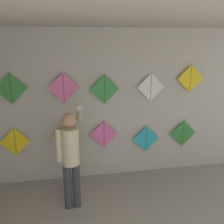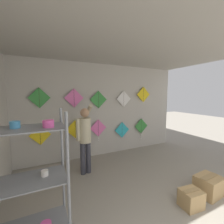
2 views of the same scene
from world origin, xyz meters
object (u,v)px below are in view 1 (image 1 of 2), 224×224
at_px(kite_4, 183,135).
at_px(kite_8, 151,87).
at_px(kite_0, 15,142).
at_px(kite_7, 105,89).
at_px(kite_3, 146,139).
at_px(kite_9, 191,79).
at_px(kite_1, 67,135).
at_px(shopkeeper, 70,153).
at_px(kite_6, 64,88).
at_px(kite_5, 11,89).
at_px(kite_2, 104,136).

relative_size(kite_4, kite_8, 1.39).
height_order(kite_0, kite_7, kite_7).
xyz_separation_m(kite_0, kite_3, (2.44, 0.00, -0.11)).
distance_m(kite_8, kite_9, 0.79).
height_order(kite_1, kite_7, kite_7).
height_order(shopkeeper, kite_4, shopkeeper).
xyz_separation_m(kite_1, kite_6, (-0.01, 0.00, 0.89)).
height_order(kite_4, kite_6, kite_6).
bearing_deg(kite_5, shopkeeper, -42.08).
xyz_separation_m(shopkeeper, kite_8, (1.53, 0.84, 0.80)).
height_order(kite_1, kite_8, kite_8).
bearing_deg(kite_3, kite_1, 180.00).
relative_size(kite_7, kite_8, 1.00).
bearing_deg(kite_3, kite_4, -0.08).
bearing_deg(kite_4, kite_2, 179.99).
xyz_separation_m(kite_2, kite_8, (0.89, 0.00, 0.90)).
bearing_deg(kite_1, kite_0, 180.00).
distance_m(kite_3, kite_7, 1.30).
relative_size(kite_1, kite_2, 0.79).
height_order(kite_3, kite_8, kite_8).
relative_size(kite_0, kite_2, 0.79).
bearing_deg(kite_2, kite_6, 179.94).
relative_size(shopkeeper, kite_8, 3.17).
distance_m(kite_0, kite_1, 0.91).
distance_m(kite_4, kite_7, 1.87).
relative_size(kite_5, kite_9, 1.00).
distance_m(kite_6, kite_7, 0.72).
xyz_separation_m(kite_5, kite_7, (1.59, 0.00, -0.07)).
xyz_separation_m(kite_2, kite_9, (1.67, 0.00, 1.04)).
bearing_deg(kite_7, kite_4, -0.04).
xyz_separation_m(kite_0, kite_9, (3.27, 0.00, 1.05)).
xyz_separation_m(shopkeeper, kite_5, (-0.93, 0.84, 0.86)).
xyz_separation_m(kite_2, kite_6, (-0.70, 0.00, 0.94)).
distance_m(shopkeeper, kite_1, 0.84).
distance_m(kite_7, kite_8, 0.87).
distance_m(kite_6, kite_9, 2.37).
xyz_separation_m(kite_4, kite_5, (-3.18, 0.00, 1.06)).
xyz_separation_m(kite_4, kite_6, (-2.31, 0.00, 1.05)).
distance_m(shopkeeper, kite_2, 1.06).
height_order(kite_5, kite_9, kite_9).
distance_m(kite_5, kite_9, 3.24).
bearing_deg(kite_0, kite_5, 0.00).
height_order(kite_4, kite_8, kite_8).
bearing_deg(kite_7, kite_0, 180.00).
xyz_separation_m(kite_4, kite_7, (-1.59, 0.00, 0.99)).
bearing_deg(kite_1, kite_5, 180.00).
bearing_deg(kite_0, kite_9, 0.00).
relative_size(kite_1, kite_3, 1.00).
xyz_separation_m(kite_3, kite_4, (0.77, -0.00, 0.02)).
distance_m(shopkeeper, kite_4, 2.41).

